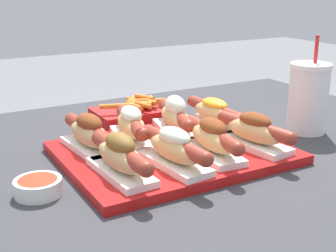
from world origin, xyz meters
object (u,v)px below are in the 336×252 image
at_px(hot_dog_3, 254,131).
at_px(fries_basket, 133,114).
at_px(hot_dog_0, 120,156).
at_px(drink_cup, 308,98).
at_px(hot_dog_2, 213,138).
at_px(hot_dog_7, 214,113).
at_px(hot_dog_4, 90,134).
at_px(hot_dog_6, 175,117).
at_px(hot_dog_5, 133,125).
at_px(hot_dog_1, 175,148).
at_px(serving_tray, 173,153).
at_px(sauce_bowl, 38,186).

relative_size(hot_dog_3, fries_basket, 1.12).
distance_m(hot_dog_0, drink_cup, 0.49).
distance_m(hot_dog_2, hot_dog_7, 0.17).
distance_m(hot_dog_4, hot_dog_6, 0.20).
height_order(hot_dog_5, hot_dog_6, hot_dog_6).
height_order(hot_dog_0, hot_dog_7, hot_dog_0).
height_order(hot_dog_3, hot_dog_5, hot_dog_5).
bearing_deg(hot_dog_4, hot_dog_3, -26.18).
bearing_deg(hot_dog_5, hot_dog_2, -57.59).
height_order(hot_dog_0, hot_dog_1, hot_dog_0).
relative_size(serving_tray, fries_basket, 2.40).
bearing_deg(hot_dog_6, fries_basket, 97.86).
relative_size(hot_dog_2, hot_dog_6, 1.02).
relative_size(hot_dog_1, sauce_bowl, 2.57).
bearing_deg(hot_dog_7, hot_dog_0, -154.03).
xyz_separation_m(hot_dog_3, sauce_bowl, (-0.41, 0.03, -0.04)).
distance_m(hot_dog_0, hot_dog_5, 0.17).
distance_m(serving_tray, hot_dog_2, 0.09).
bearing_deg(hot_dog_4, hot_dog_7, 0.58).
height_order(hot_dog_3, drink_cup, drink_cup).
xyz_separation_m(serving_tray, hot_dog_0, (-0.14, -0.07, 0.04)).
distance_m(hot_dog_7, sauce_bowl, 0.43).
bearing_deg(fries_basket, drink_cup, -39.31).
bearing_deg(hot_dog_4, hot_dog_2, -35.85).
xyz_separation_m(hot_dog_5, hot_dog_6, (0.10, 0.00, 0.00)).
bearing_deg(hot_dog_7, hot_dog_1, -141.60).
bearing_deg(drink_cup, hot_dog_2, -169.25).
bearing_deg(hot_dog_0, hot_dog_6, 37.63).
height_order(hot_dog_4, hot_dog_7, hot_dog_4).
distance_m(hot_dog_5, sauce_bowl, 0.25).
height_order(hot_dog_2, hot_dog_5, hot_dog_5).
bearing_deg(drink_cup, hot_dog_1, -169.95).
relative_size(hot_dog_0, fries_basket, 1.13).
relative_size(hot_dog_2, hot_dog_7, 1.00).
relative_size(hot_dog_0, hot_dog_1, 1.00).
relative_size(hot_dog_6, sauce_bowl, 2.52).
bearing_deg(fries_basket, hot_dog_1, -102.75).
relative_size(hot_dog_6, fries_basket, 1.10).
relative_size(hot_dog_1, hot_dog_3, 1.00).
xyz_separation_m(sauce_bowl, fries_basket, (0.30, 0.28, 0.01)).
distance_m(hot_dog_3, fries_basket, 0.34).
height_order(hot_dog_1, fries_basket, hot_dog_1).
bearing_deg(drink_cup, hot_dog_4, 170.69).
bearing_deg(hot_dog_3, hot_dog_4, 153.82).
bearing_deg(fries_basket, serving_tray, -96.92).
bearing_deg(drink_cup, hot_dog_6, 162.48).
bearing_deg(hot_dog_3, hot_dog_1, -177.47).
bearing_deg(hot_dog_0, hot_dog_5, 57.98).
distance_m(hot_dog_0, hot_dog_2, 0.19).
bearing_deg(hot_dog_6, hot_dog_7, -5.41).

